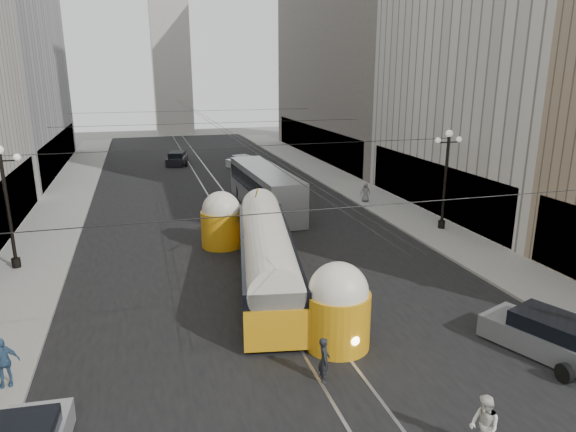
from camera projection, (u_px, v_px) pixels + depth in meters
road at (216, 194)px, 43.61m from camera, size 20.00×85.00×0.02m
sidewalk_left at (70, 193)px, 43.62m from camera, size 4.00×72.00×0.15m
sidewalk_right at (334, 177)px, 50.03m from camera, size 4.00×72.00×0.15m
rail_left at (208, 194)px, 43.41m from camera, size 0.12×85.00×0.04m
rail_right at (225, 193)px, 43.81m from camera, size 0.12×85.00×0.04m
building_right_far at (365, 15)px, 58.87m from camera, size 12.60×32.60×32.60m
distant_tower at (170, 40)px, 83.49m from camera, size 6.00×6.00×31.36m
lamppost_left_mid at (7, 200)px, 25.82m from camera, size 1.86×0.44×6.37m
lamppost_right_mid at (446, 174)px, 32.55m from camera, size 1.86×0.44×6.37m
catenary at (217, 125)px, 41.11m from camera, size 25.00×72.00×0.23m
streetcar at (267, 253)px, 24.51m from camera, size 4.76×15.20×3.36m
city_bus at (265, 187)px, 38.24m from camera, size 2.98×12.26×3.09m
sedan_grey at (551, 337)px, 18.65m from camera, size 3.55×5.15×1.50m
sedan_white_far at (244, 164)px, 53.96m from camera, size 3.19×5.04×1.48m
sedan_dark_far at (177, 159)px, 57.31m from camera, size 2.81×4.74×1.40m
pedestrian_crossing_a at (324, 360)px, 16.99m from camera, size 0.53×0.66×1.58m
pedestrian_crossing_b at (484, 426)px, 13.63m from camera, size 0.81×0.97×1.78m
pedestrian_sidewalk_right at (365, 192)px, 40.16m from camera, size 0.86×0.68×1.54m
pedestrian_sidewalk_left at (3, 362)px, 16.48m from camera, size 1.03×0.63×1.68m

